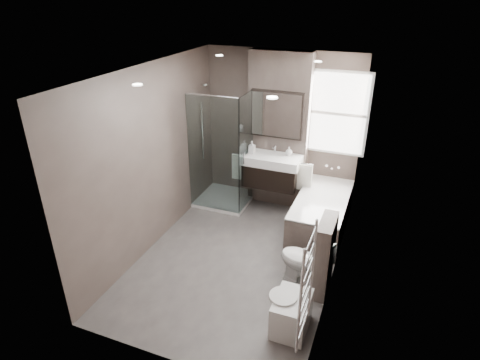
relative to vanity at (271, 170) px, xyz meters
The scene contains 15 objects.
room 1.53m from the vanity, 90.00° to the right, with size 2.70×3.90×2.70m.
vanity_pier 0.66m from the vanity, 90.00° to the left, with size 1.00×0.25×2.60m, color #544842.
vanity is the anchor object (origin of this frame).
mirror_cabinet 0.91m from the vanity, 90.00° to the left, with size 0.86×0.08×0.76m.
towel_left 0.56m from the vanity, behind, with size 0.24×0.06×0.44m, color silver.
towel_right 0.56m from the vanity, ahead, with size 0.24×0.06×0.44m, color silver.
shower_enclosure 0.80m from the vanity, behind, with size 0.90×0.90×2.00m.
bathtub 1.07m from the vanity, 19.37° to the right, with size 0.75×1.60×0.57m.
window 1.37m from the vanity, 26.58° to the left, with size 0.98×0.06×1.33m.
toilet 1.96m from the vanity, 59.71° to the right, with size 0.38×0.66×0.68m, color white.
cistern_box 2.08m from the vanity, 54.16° to the right, with size 0.19×0.55×1.00m.
bidet 2.71m from the vanity, 67.57° to the right, with size 0.45×0.52×0.54m.
towel_radiator 3.30m from the vanity, 67.55° to the right, with size 0.03×0.49×1.10m.
soap_bottle_a 0.50m from the vanity, behind, with size 0.09×0.10×0.21m, color white.
soap_bottle_b 0.43m from the vanity, 26.20° to the left, with size 0.11×0.11×0.14m, color white.
Camera 1 is at (1.71, -4.35, 3.47)m, focal length 30.00 mm.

